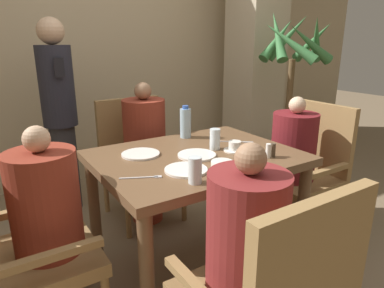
# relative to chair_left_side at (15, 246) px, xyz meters

# --- Properties ---
(ground_plane) EXTENTS (16.00, 16.00, 0.00)m
(ground_plane) POSITION_rel_chair_left_side_xyz_m (1.00, 0.00, -0.49)
(ground_plane) COLOR #7A664C
(wall_back) EXTENTS (8.00, 0.06, 2.80)m
(wall_back) POSITION_rel_chair_left_side_xyz_m (1.00, 1.90, 0.91)
(wall_back) COLOR tan
(wall_back) RESTS_ON ground_plane
(pillar_stone) EXTENTS (0.49, 0.49, 2.70)m
(pillar_stone) POSITION_rel_chair_left_side_xyz_m (2.66, 1.33, 0.86)
(pillar_stone) COLOR #BCAD8E
(pillar_stone) RESTS_ON ground_plane
(dining_table) EXTENTS (1.16, 0.89, 0.76)m
(dining_table) POSITION_rel_chair_left_side_xyz_m (1.00, 0.00, 0.16)
(dining_table) COLOR brown
(dining_table) RESTS_ON ground_plane
(chair_left_side) EXTENTS (0.54, 0.54, 0.95)m
(chair_left_side) POSITION_rel_chair_left_side_xyz_m (0.00, 0.00, 0.00)
(chair_left_side) COLOR olive
(chair_left_side) RESTS_ON ground_plane
(diner_in_left_chair) EXTENTS (0.32, 0.32, 1.05)m
(diner_in_left_chair) POSITION_rel_chair_left_side_xyz_m (0.15, 0.00, 0.04)
(diner_in_left_chair) COLOR maroon
(diner_in_left_chair) RESTS_ON ground_plane
(chair_far_side) EXTENTS (0.54, 0.54, 0.95)m
(chair_far_side) POSITION_rel_chair_left_side_xyz_m (1.00, 0.87, 0.00)
(chair_far_side) COLOR olive
(chair_far_side) RESTS_ON ground_plane
(diner_in_far_chair) EXTENTS (0.32, 0.32, 1.11)m
(diner_in_far_chair) POSITION_rel_chair_left_side_xyz_m (1.00, 0.72, 0.08)
(diner_in_far_chair) COLOR maroon
(diner_in_far_chair) RESTS_ON ground_plane
(chair_right_side) EXTENTS (0.54, 0.54, 0.95)m
(chair_right_side) POSITION_rel_chair_left_side_xyz_m (2.00, 0.00, 0.00)
(chair_right_side) COLOR olive
(chair_right_side) RESTS_ON ground_plane
(diner_in_right_chair) EXTENTS (0.32, 0.32, 1.03)m
(diner_in_right_chair) POSITION_rel_chair_left_side_xyz_m (1.85, 0.00, 0.03)
(diner_in_right_chair) COLOR maroon
(diner_in_right_chair) RESTS_ON ground_plane
(diner_in_near_chair) EXTENTS (0.32, 0.32, 1.05)m
(diner_in_near_chair) POSITION_rel_chair_left_side_xyz_m (0.77, -0.72, 0.04)
(diner_in_near_chair) COLOR maroon
(diner_in_near_chair) RESTS_ON ground_plane
(standing_host) EXTENTS (0.27, 0.30, 1.57)m
(standing_host) POSITION_rel_chair_left_side_xyz_m (0.51, 1.27, 0.35)
(standing_host) COLOR #2D2D33
(standing_host) RESTS_ON ground_plane
(potted_palm) EXTENTS (0.68, 0.65, 1.68)m
(potted_palm) POSITION_rel_chair_left_side_xyz_m (2.52, 0.66, 0.16)
(potted_palm) COLOR #896B4C
(potted_palm) RESTS_ON ground_plane
(plate_main_left) EXTENTS (0.22, 0.22, 0.01)m
(plate_main_left) POSITION_rel_chair_left_side_xyz_m (0.72, 0.16, 0.27)
(plate_main_left) COLOR white
(plate_main_left) RESTS_ON dining_table
(plate_main_right) EXTENTS (0.22, 0.22, 0.01)m
(plate_main_right) POSITION_rel_chair_left_side_xyz_m (0.81, -0.20, 0.27)
(plate_main_right) COLOR white
(plate_main_right) RESTS_ON dining_table
(plate_dessert_center) EXTENTS (0.22, 0.22, 0.01)m
(plate_dessert_center) POSITION_rel_chair_left_side_xyz_m (0.98, -0.03, 0.27)
(plate_dessert_center) COLOR white
(plate_dessert_center) RESTS_ON dining_table
(teacup_with_saucer) EXTENTS (0.13, 0.13, 0.06)m
(teacup_with_saucer) POSITION_rel_chair_left_side_xyz_m (1.23, -0.08, 0.29)
(teacup_with_saucer) COLOR white
(teacup_with_saucer) RESTS_ON dining_table
(bowl_small) EXTENTS (0.12, 0.12, 0.04)m
(bowl_small) POSITION_rel_chair_left_side_xyz_m (0.99, -0.27, 0.29)
(bowl_small) COLOR white
(bowl_small) RESTS_ON dining_table
(water_bottle) EXTENTS (0.08, 0.08, 0.22)m
(water_bottle) POSITION_rel_chair_left_side_xyz_m (1.14, 0.34, 0.37)
(water_bottle) COLOR #A3C6DB
(water_bottle) RESTS_ON dining_table
(glass_tall_near) EXTENTS (0.06, 0.06, 0.13)m
(glass_tall_near) POSITION_rel_chair_left_side_xyz_m (1.15, 0.02, 0.33)
(glass_tall_near) COLOR silver
(glass_tall_near) RESTS_ON dining_table
(glass_tall_mid) EXTENTS (0.06, 0.06, 0.13)m
(glass_tall_mid) POSITION_rel_chair_left_side_xyz_m (0.76, -0.35, 0.33)
(glass_tall_mid) COLOR silver
(glass_tall_mid) RESTS_ON dining_table
(salt_shaker) EXTENTS (0.03, 0.03, 0.08)m
(salt_shaker) POSITION_rel_chair_left_side_xyz_m (1.31, -0.28, 0.31)
(salt_shaker) COLOR white
(salt_shaker) RESTS_ON dining_table
(pepper_shaker) EXTENTS (0.03, 0.03, 0.08)m
(pepper_shaker) POSITION_rel_chair_left_side_xyz_m (1.34, -0.28, 0.31)
(pepper_shaker) COLOR #4C3D2D
(pepper_shaker) RESTS_ON dining_table
(fork_beside_plate) EXTENTS (0.19, 0.10, 0.00)m
(fork_beside_plate) POSITION_rel_chair_left_side_xyz_m (0.59, -0.17, 0.27)
(fork_beside_plate) COLOR silver
(fork_beside_plate) RESTS_ON dining_table
(knife_beside_plate) EXTENTS (0.18, 0.14, 0.00)m
(knife_beside_plate) POSITION_rel_chair_left_side_xyz_m (1.37, 0.05, 0.27)
(knife_beside_plate) COLOR silver
(knife_beside_plate) RESTS_ON dining_table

